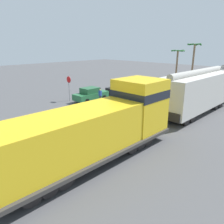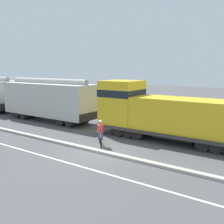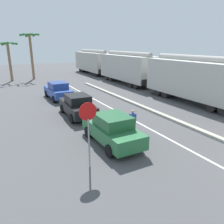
{
  "view_description": "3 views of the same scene",
  "coord_description": "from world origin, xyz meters",
  "px_view_note": "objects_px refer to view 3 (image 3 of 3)",
  "views": [
    {
      "loc": [
        13.73,
        -9.79,
        6.35
      ],
      "look_at": [
        1.51,
        2.54,
        0.97
      ],
      "focal_mm": 35.0,
      "sensor_mm": 36.0,
      "label": 1
    },
    {
      "loc": [
        -12.31,
        -9.66,
        5.2
      ],
      "look_at": [
        3.8,
        1.62,
        1.86
      ],
      "focal_mm": 42.0,
      "sensor_mm": 36.0,
      "label": 2
    },
    {
      "loc": [
        -10.45,
        -3.35,
        5.08
      ],
      "look_at": [
        -4.08,
        8.72,
        0.83
      ],
      "focal_mm": 35.0,
      "sensor_mm": 36.0,
      "label": 3
    }
  ],
  "objects_px": {
    "palm_tree_near": "(30,44)",
    "hopper_car_middle": "(127,68)",
    "hopper_car_lead": "(196,80)",
    "hopper_car_trailing": "(93,62)",
    "palm_tree_far": "(8,51)",
    "stop_sign": "(88,123)",
    "parked_car_blue": "(58,90)",
    "parked_car_black": "(77,105)",
    "parked_car_green": "(112,129)",
    "pedestrian_by_cars": "(133,123)"
  },
  "relations": [
    {
      "from": "hopper_car_lead",
      "to": "palm_tree_near",
      "type": "distance_m",
      "value": 24.24
    },
    {
      "from": "parked_car_green",
      "to": "parked_car_blue",
      "type": "distance_m",
      "value": 11.32
    },
    {
      "from": "hopper_car_middle",
      "to": "palm_tree_far",
      "type": "xyz_separation_m",
      "value": [
        -13.61,
        9.5,
        2.04
      ]
    },
    {
      "from": "hopper_car_lead",
      "to": "pedestrian_by_cars",
      "type": "distance_m",
      "value": 10.02
    },
    {
      "from": "parked_car_blue",
      "to": "pedestrian_by_cars",
      "type": "relative_size",
      "value": 2.64
    },
    {
      "from": "parked_car_black",
      "to": "hopper_car_lead",
      "type": "bearing_deg",
      "value": -6.48
    },
    {
      "from": "parked_car_blue",
      "to": "palm_tree_near",
      "type": "bearing_deg",
      "value": 90.19
    },
    {
      "from": "parked_car_blue",
      "to": "parked_car_green",
      "type": "bearing_deg",
      "value": -90.41
    },
    {
      "from": "parked_car_black",
      "to": "parked_car_green",
      "type": "bearing_deg",
      "value": -89.38
    },
    {
      "from": "hopper_car_trailing",
      "to": "parked_car_blue",
      "type": "xyz_separation_m",
      "value": [
        -10.49,
        -15.95,
        -1.26
      ]
    },
    {
      "from": "hopper_car_lead",
      "to": "hopper_car_trailing",
      "type": "distance_m",
      "value": 23.2
    },
    {
      "from": "stop_sign",
      "to": "palm_tree_near",
      "type": "distance_m",
      "value": 27.55
    },
    {
      "from": "palm_tree_near",
      "to": "parked_car_black",
      "type": "bearing_deg",
      "value": -90.25
    },
    {
      "from": "hopper_car_middle",
      "to": "palm_tree_near",
      "type": "height_order",
      "value": "palm_tree_near"
    },
    {
      "from": "parked_car_blue",
      "to": "palm_tree_far",
      "type": "xyz_separation_m",
      "value": [
        -3.13,
        13.86,
        3.3
      ]
    },
    {
      "from": "parked_car_blue",
      "to": "pedestrian_by_cars",
      "type": "distance_m",
      "value": 11.2
    },
    {
      "from": "hopper_car_middle",
      "to": "parked_car_blue",
      "type": "relative_size",
      "value": 2.48
    },
    {
      "from": "parked_car_green",
      "to": "hopper_car_middle",
      "type": "bearing_deg",
      "value": 56.0
    },
    {
      "from": "stop_sign",
      "to": "hopper_car_trailing",
      "type": "bearing_deg",
      "value": 66.58
    },
    {
      "from": "hopper_car_trailing",
      "to": "stop_sign",
      "type": "height_order",
      "value": "hopper_car_trailing"
    },
    {
      "from": "parked_car_black",
      "to": "palm_tree_far",
      "type": "distance_m",
      "value": 20.39
    },
    {
      "from": "hopper_car_lead",
      "to": "parked_car_blue",
      "type": "relative_size",
      "value": 2.48
    },
    {
      "from": "parked_car_green",
      "to": "parked_car_black",
      "type": "relative_size",
      "value": 1.0
    },
    {
      "from": "parked_car_blue",
      "to": "palm_tree_near",
      "type": "xyz_separation_m",
      "value": [
        -0.05,
        14.38,
        4.23
      ]
    },
    {
      "from": "stop_sign",
      "to": "parked_car_green",
      "type": "bearing_deg",
      "value": 39.78
    },
    {
      "from": "hopper_car_middle",
      "to": "stop_sign",
      "type": "distance_m",
      "value": 21.34
    },
    {
      "from": "parked_car_green",
      "to": "pedestrian_by_cars",
      "type": "height_order",
      "value": "same"
    },
    {
      "from": "stop_sign",
      "to": "parked_car_blue",
      "type": "bearing_deg",
      "value": 81.1
    },
    {
      "from": "parked_car_green",
      "to": "pedestrian_by_cars",
      "type": "distance_m",
      "value": 1.43
    },
    {
      "from": "hopper_car_middle",
      "to": "palm_tree_far",
      "type": "bearing_deg",
      "value": 145.08
    },
    {
      "from": "stop_sign",
      "to": "palm_tree_near",
      "type": "height_order",
      "value": "palm_tree_near"
    },
    {
      "from": "hopper_car_lead",
      "to": "palm_tree_near",
      "type": "relative_size",
      "value": 1.56
    },
    {
      "from": "palm_tree_near",
      "to": "pedestrian_by_cars",
      "type": "bearing_deg",
      "value": -86.9
    },
    {
      "from": "hopper_car_middle",
      "to": "parked_car_blue",
      "type": "bearing_deg",
      "value": -157.45
    },
    {
      "from": "hopper_car_trailing",
      "to": "stop_sign",
      "type": "distance_m",
      "value": 31.48
    },
    {
      "from": "palm_tree_near",
      "to": "pedestrian_by_cars",
      "type": "xyz_separation_m",
      "value": [
        1.38,
        -25.5,
        -4.2
      ]
    },
    {
      "from": "hopper_car_trailing",
      "to": "parked_car_black",
      "type": "bearing_deg",
      "value": -115.79
    },
    {
      "from": "hopper_car_middle",
      "to": "stop_sign",
      "type": "bearing_deg",
      "value": -125.89
    },
    {
      "from": "hopper_car_lead",
      "to": "hopper_car_middle",
      "type": "bearing_deg",
      "value": 90.0
    },
    {
      "from": "parked_car_green",
      "to": "stop_sign",
      "type": "distance_m",
      "value": 2.8
    },
    {
      "from": "hopper_car_trailing",
      "to": "palm_tree_far",
      "type": "xyz_separation_m",
      "value": [
        -13.61,
        -2.1,
        2.04
      ]
    },
    {
      "from": "hopper_car_lead",
      "to": "parked_car_black",
      "type": "relative_size",
      "value": 2.5
    },
    {
      "from": "palm_tree_near",
      "to": "hopper_car_middle",
      "type": "bearing_deg",
      "value": -43.57
    },
    {
      "from": "parked_car_blue",
      "to": "palm_tree_near",
      "type": "height_order",
      "value": "palm_tree_near"
    },
    {
      "from": "parked_car_black",
      "to": "palm_tree_near",
      "type": "distance_m",
      "value": 20.85
    },
    {
      "from": "stop_sign",
      "to": "hopper_car_lead",
      "type": "bearing_deg",
      "value": 24.45
    },
    {
      "from": "hopper_car_trailing",
      "to": "pedestrian_by_cars",
      "type": "relative_size",
      "value": 6.54
    },
    {
      "from": "hopper_car_middle",
      "to": "palm_tree_near",
      "type": "distance_m",
      "value": 14.84
    },
    {
      "from": "hopper_car_middle",
      "to": "hopper_car_trailing",
      "type": "height_order",
      "value": "same"
    },
    {
      "from": "hopper_car_lead",
      "to": "parked_car_blue",
      "type": "xyz_separation_m",
      "value": [
        -10.49,
        7.25,
        -1.26
      ]
    }
  ]
}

